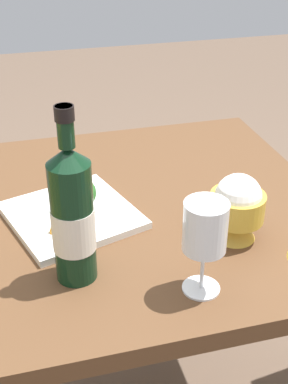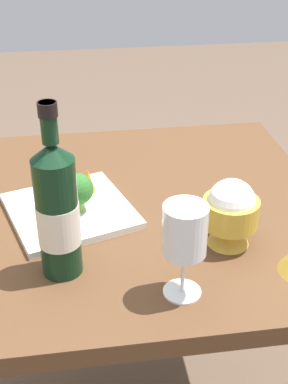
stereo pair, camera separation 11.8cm
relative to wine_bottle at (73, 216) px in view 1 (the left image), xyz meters
name	(u,v)px [view 1 (the left image)]	position (x,y,z in m)	size (l,w,h in m)	color
dining_table	(144,236)	(0.21, -0.18, -0.22)	(0.83, 0.83, 0.72)	brown
wine_bottle	(73,216)	(0.00, 0.00, 0.00)	(0.08, 0.08, 0.33)	black
wine_glass	(205,229)	(-0.10, -0.21, 0.00)	(0.08, 0.08, 0.18)	white
rice_bowl	(237,206)	(0.04, -0.33, -0.06)	(0.11, 0.11, 0.14)	gold
serving_plate	(72,215)	(0.19, -0.02, -0.12)	(0.31, 0.31, 0.02)	white
broccoli_floret	(80,194)	(0.18, -0.04, -0.07)	(0.07, 0.07, 0.09)	#729E4C
carrot_garnish_left	(55,221)	(0.13, 0.02, -0.09)	(0.03, 0.03, 0.05)	orange
carrot_garnish_right	(87,183)	(0.26, -0.06, -0.09)	(0.03, 0.03, 0.06)	orange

